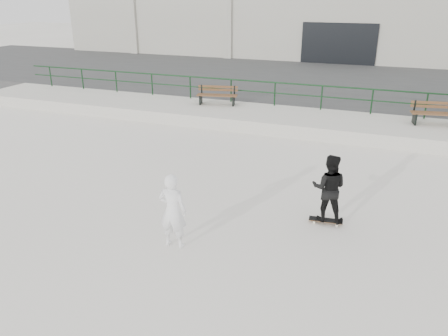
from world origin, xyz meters
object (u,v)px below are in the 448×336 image
at_px(skateboard, 326,220).
at_px(seated_skater, 173,211).
at_px(standing_skater, 329,188).
at_px(bench_right, 437,114).
at_px(bench_left, 217,95).

relative_size(skateboard, seated_skater, 0.48).
xyz_separation_m(skateboard, standing_skater, (0.00, -0.00, 0.83)).
xyz_separation_m(bench_right, seated_skater, (-5.68, -10.25, -0.08)).
distance_m(bench_left, standing_skater, 10.13).
relative_size(bench_left, seated_skater, 1.09).
relative_size(standing_skater, seated_skater, 0.97).
distance_m(standing_skater, seated_skater, 3.61).
relative_size(bench_right, skateboard, 2.37).
relative_size(bench_right, standing_skater, 1.16).
height_order(bench_left, skateboard, bench_left).
height_order(bench_left, seated_skater, seated_skater).
xyz_separation_m(bench_right, standing_skater, (-2.78, -8.10, -0.01)).
bearing_deg(bench_left, skateboard, -65.88).
bearing_deg(standing_skater, skateboard, -29.22).
distance_m(skateboard, seated_skater, 3.69).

